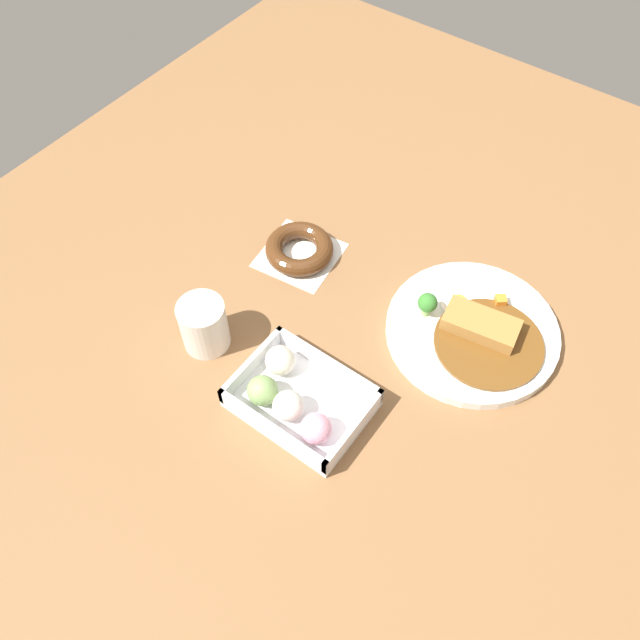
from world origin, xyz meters
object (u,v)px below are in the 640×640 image
object	(u,v)px
curry_plate	(473,331)
donut_box	(295,398)
chocolate_ring_donut	(299,249)
coffee_mug	(204,325)

from	to	relation	value
curry_plate	donut_box	distance (m)	0.31
curry_plate	donut_box	size ratio (longest dim) A/B	1.41
chocolate_ring_donut	coffee_mug	bearing A→B (deg)	-92.13
donut_box	chocolate_ring_donut	size ratio (longest dim) A/B	1.35
donut_box	chocolate_ring_donut	xyz separation A→B (m)	(-0.18, 0.24, -0.01)
curry_plate	chocolate_ring_donut	size ratio (longest dim) A/B	1.91
curry_plate	coffee_mug	world-z (taller)	coffee_mug
donut_box	coffee_mug	xyz separation A→B (m)	(-0.18, 0.01, 0.02)
donut_box	chocolate_ring_donut	distance (m)	0.30
curry_plate	coffee_mug	size ratio (longest dim) A/B	3.09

